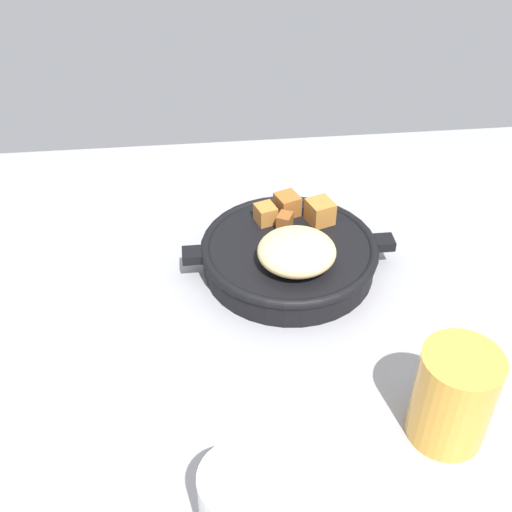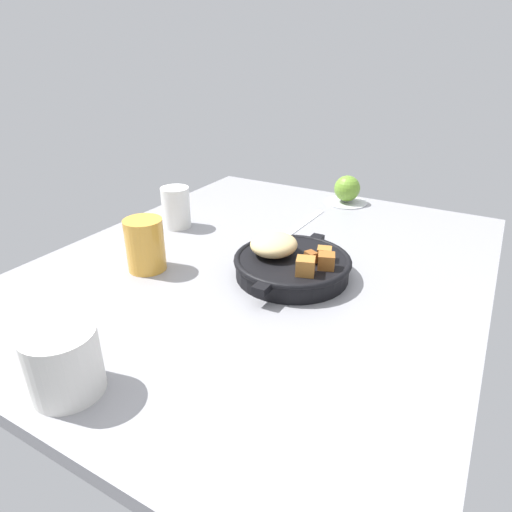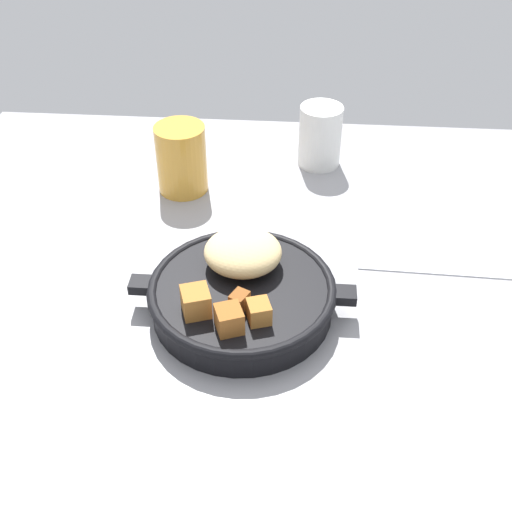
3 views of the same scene
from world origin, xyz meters
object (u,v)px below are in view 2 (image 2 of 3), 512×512
red_apple (347,188)px  white_creamer_pitcher (176,207)px  juice_glass_amber (145,245)px  cast_iron_skillet (291,262)px  butter_knife (303,224)px  ceramic_mug_white (64,362)px

red_apple → white_creamer_pitcher: 46.25cm
juice_glass_amber → cast_iron_skillet: bearing=-66.2°
cast_iron_skillet → juice_glass_amber: bearing=113.8°
butter_knife → ceramic_mug_white: size_ratio=2.47×
cast_iron_skillet → ceramic_mug_white: ceramic_mug_white is taller
red_apple → ceramic_mug_white: bearing=176.1°
cast_iron_skillet → red_apple: (45.01, 4.83, 1.33)cm
juice_glass_amber → red_apple: bearing=-19.7°
white_creamer_pitcher → butter_knife: bearing=-57.8°
cast_iron_skillet → white_creamer_pitcher: (8.84, 33.64, 2.02)cm
red_apple → juice_glass_amber: 59.45cm
ceramic_mug_white → butter_knife: bearing=-1.9°
juice_glass_amber → butter_knife: bearing=-24.7°
white_creamer_pitcher → juice_glass_amber: juice_glass_amber is taller
cast_iron_skillet → red_apple: same height
red_apple → juice_glass_amber: juice_glass_amber is taller
butter_knife → white_creamer_pitcher: size_ratio=2.29×
butter_knife → juice_glass_amber: size_ratio=2.17×
red_apple → juice_glass_amber: (-55.96, 20.03, 0.96)cm
cast_iron_skillet → butter_knife: (24.66, 8.52, -2.53)cm
cast_iron_skillet → juice_glass_amber: size_ratio=2.58×
white_creamer_pitcher → ceramic_mug_white: 54.41cm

